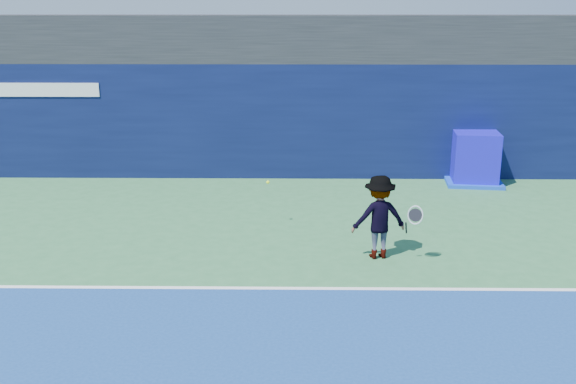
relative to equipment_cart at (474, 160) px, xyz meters
name	(u,v)px	position (x,y,z in m)	size (l,w,h in m)	color
baseline	(275,288)	(-4.94, -6.66, -0.60)	(24.00, 0.10, 0.01)	white
stadium_band	(284,38)	(-4.94, 1.84, 2.99)	(36.00, 3.00, 1.20)	black
back_wall_assembly	(284,120)	(-4.94, 0.84, 0.89)	(36.00, 1.03, 3.00)	#091036
equipment_cart	(474,160)	(0.00, 0.00, 0.00)	(1.54, 1.54, 1.34)	#150DC3
tennis_player	(379,217)	(-3.11, -5.25, 0.15)	(1.27, 0.75, 1.53)	white
tennis_ball	(268,182)	(-5.18, -3.53, 0.33)	(0.07, 0.07, 0.07)	#DFFB1B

